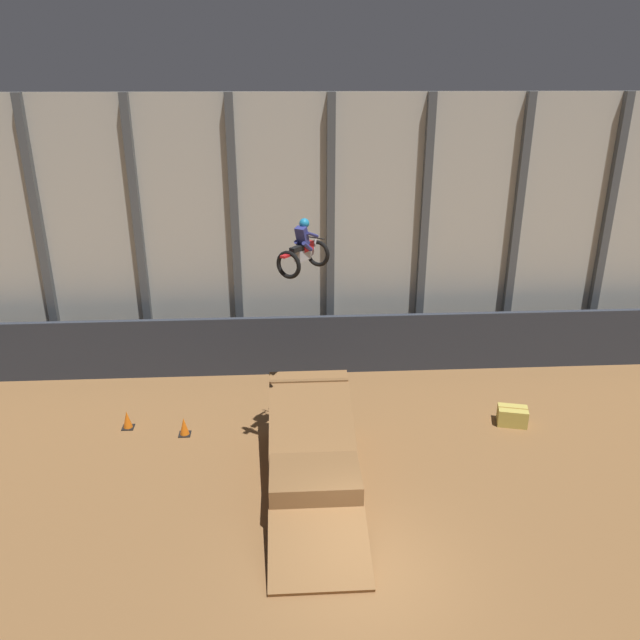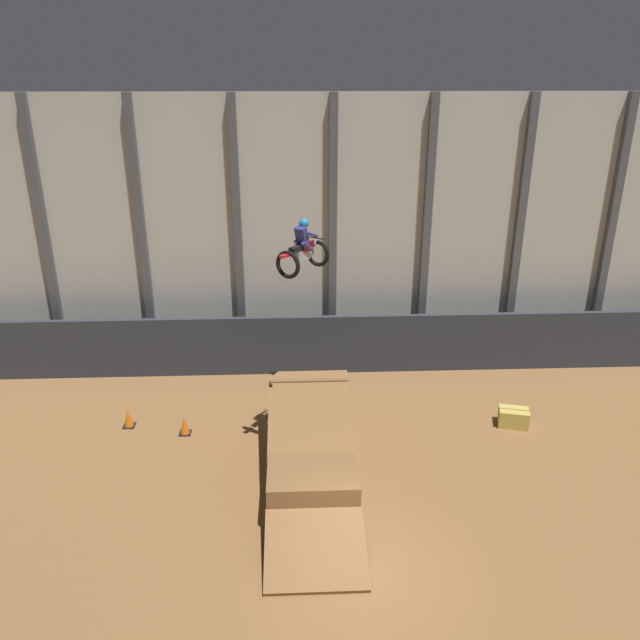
% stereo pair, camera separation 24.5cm
% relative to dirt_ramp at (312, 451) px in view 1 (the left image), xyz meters
% --- Properties ---
extents(ground_plane, '(60.00, 60.00, 0.00)m').
position_rel_dirt_ramp_xyz_m(ground_plane, '(1.04, -3.76, -0.71)').
color(ground_plane, olive).
extents(arena_back_wall, '(32.00, 0.40, 9.69)m').
position_rel_dirt_ramp_xyz_m(arena_back_wall, '(1.04, 7.54, 4.13)').
color(arena_back_wall, beige).
rests_on(arena_back_wall, ground_plane).
extents(lower_barrier, '(31.36, 0.20, 2.20)m').
position_rel_dirt_ramp_xyz_m(lower_barrier, '(1.04, 6.19, 0.38)').
color(lower_barrier, '#2D333D').
rests_on(lower_barrier, ground_plane).
extents(dirt_ramp, '(2.30, 6.55, 2.17)m').
position_rel_dirt_ramp_xyz_m(dirt_ramp, '(0.00, 0.00, 0.00)').
color(dirt_ramp, brown).
rests_on(dirt_ramp, ground_plane).
extents(rider_bike_solo, '(1.48, 1.67, 1.46)m').
position_rel_dirt_ramp_xyz_m(rider_bike_solo, '(-0.13, 1.32, 5.27)').
color(rider_bike_solo, black).
extents(traffic_cone_near_ramp, '(0.36, 0.36, 0.58)m').
position_rel_dirt_ramp_xyz_m(traffic_cone_near_ramp, '(-5.60, 2.68, -0.43)').
color(traffic_cone_near_ramp, black).
rests_on(traffic_cone_near_ramp, ground_plane).
extents(traffic_cone_arena_edge, '(0.36, 0.36, 0.58)m').
position_rel_dirt_ramp_xyz_m(traffic_cone_arena_edge, '(-3.79, 2.18, -0.43)').
color(traffic_cone_arena_edge, black).
rests_on(traffic_cone_arena_edge, ground_plane).
extents(hay_bale_trackside, '(1.02, 0.80, 0.57)m').
position_rel_dirt_ramp_xyz_m(hay_bale_trackside, '(6.40, 2.20, -0.43)').
color(hay_bale_trackside, '#CCB751').
rests_on(hay_bale_trackside, ground_plane).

